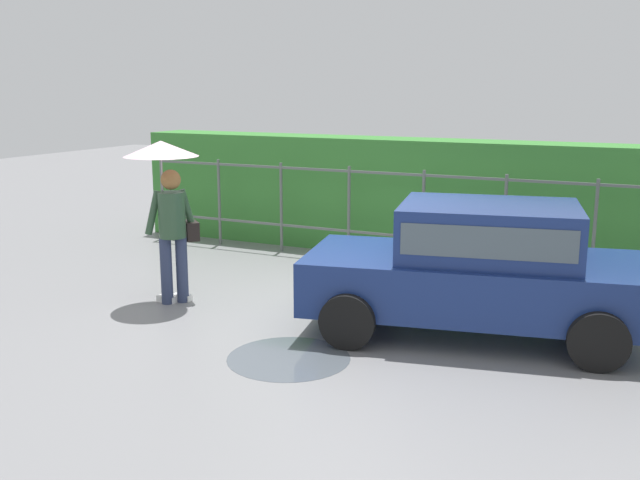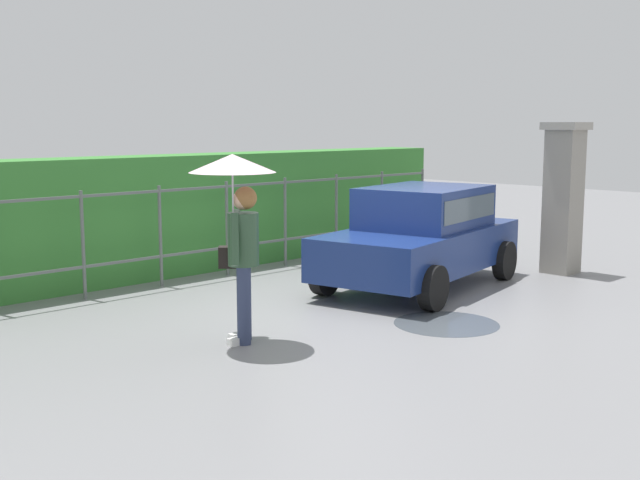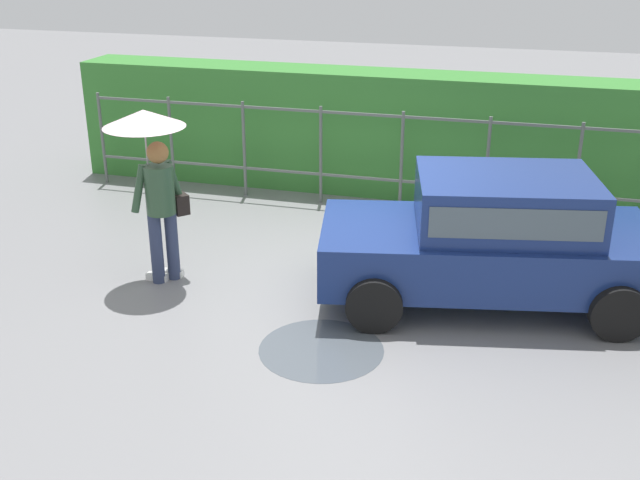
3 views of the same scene
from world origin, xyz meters
TOP-DOWN VIEW (x-y plane):
  - ground_plane at (0.00, 0.00)m, footprint 40.00×40.00m
  - car at (1.58, 0.07)m, footprint 3.96×2.44m
  - pedestrian at (-2.27, -0.44)m, footprint 0.93×0.93m
  - gate_pillar at (4.05, -0.84)m, footprint 0.60×0.60m
  - fence_section at (0.06, 2.77)m, footprint 9.95×0.05m
  - hedge_row at (0.06, 3.59)m, footprint 10.90×0.90m
  - puddle_near at (0.04, -1.55)m, footprint 1.27×1.27m

SIDE VIEW (x-z plane):
  - ground_plane at x=0.00m, z-range 0.00..0.00m
  - puddle_near at x=0.04m, z-range 0.00..0.00m
  - car at x=1.58m, z-range 0.06..1.54m
  - fence_section at x=0.06m, z-range 0.08..1.58m
  - hedge_row at x=0.06m, z-range 0.00..1.90m
  - gate_pillar at x=4.05m, z-range 0.03..2.45m
  - pedestrian at x=-2.27m, z-range 0.47..2.54m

